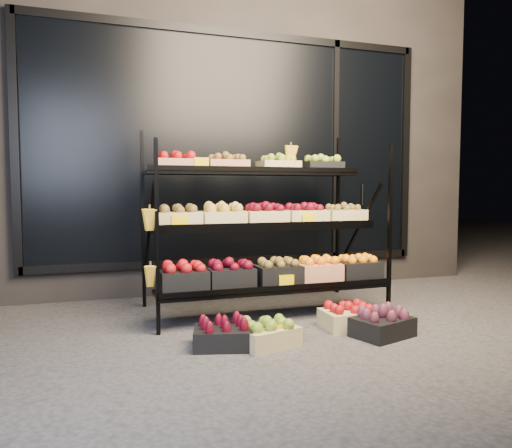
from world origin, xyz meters
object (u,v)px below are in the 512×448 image
object	(u,v)px
floor_crate_midright	(349,316)
floor_crate_midleft	(223,334)
floor_crate_left	(268,333)
display_rack	(265,226)

from	to	relation	value
floor_crate_midright	floor_crate_midleft	bearing A→B (deg)	-170.42
floor_crate_left	display_rack	bearing A→B (deg)	56.50
floor_crate_left	floor_crate_midright	bearing A→B (deg)	1.11
floor_crate_left	floor_crate_midright	world-z (taller)	floor_crate_midright
floor_crate_midright	floor_crate_left	bearing A→B (deg)	-162.68
floor_crate_left	floor_crate_midright	size ratio (longest dim) A/B	1.09
floor_crate_left	floor_crate_midleft	distance (m)	0.32
floor_crate_midleft	display_rack	bearing A→B (deg)	69.45
floor_crate_left	floor_crate_midright	xyz separation A→B (m)	(0.78, 0.22, 0.00)
display_rack	floor_crate_midright	distance (m)	1.10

